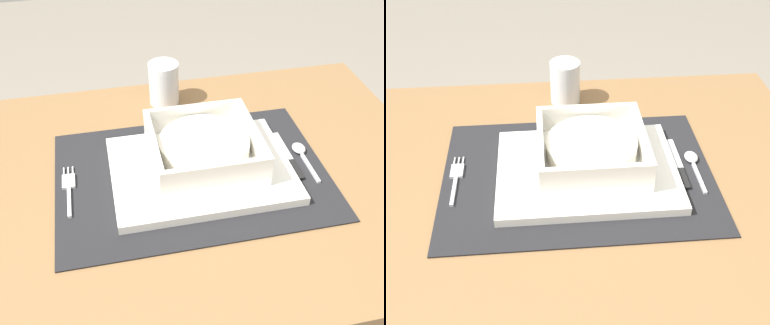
% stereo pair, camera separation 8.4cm
% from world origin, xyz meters
% --- Properties ---
extents(dining_table, '(0.93, 0.66, 0.76)m').
position_xyz_m(dining_table, '(0.00, 0.00, 0.63)').
color(dining_table, brown).
rests_on(dining_table, ground).
extents(placemat, '(0.47, 0.33, 0.00)m').
position_xyz_m(placemat, '(0.01, -0.00, 0.76)').
color(placemat, black).
rests_on(placemat, dining_table).
extents(serving_plate, '(0.31, 0.23, 0.02)m').
position_xyz_m(serving_plate, '(0.03, 0.00, 0.77)').
color(serving_plate, white).
rests_on(serving_plate, placemat).
extents(porridge_bowl, '(0.19, 0.19, 0.06)m').
position_xyz_m(porridge_bowl, '(0.04, 0.02, 0.80)').
color(porridge_bowl, white).
rests_on(porridge_bowl, serving_plate).
extents(fork, '(0.02, 0.13, 0.00)m').
position_xyz_m(fork, '(-0.20, 0.01, 0.76)').
color(fork, silver).
rests_on(fork, placemat).
extents(spoon, '(0.02, 0.11, 0.01)m').
position_xyz_m(spoon, '(0.22, 0.01, 0.76)').
color(spoon, silver).
rests_on(spoon, placemat).
extents(butter_knife, '(0.01, 0.14, 0.01)m').
position_xyz_m(butter_knife, '(0.20, 0.00, 0.76)').
color(butter_knife, black).
rests_on(butter_knife, placemat).
extents(drinking_glass, '(0.06, 0.06, 0.09)m').
position_xyz_m(drinking_glass, '(0.01, 0.25, 0.80)').
color(drinking_glass, white).
rests_on(drinking_glass, dining_table).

